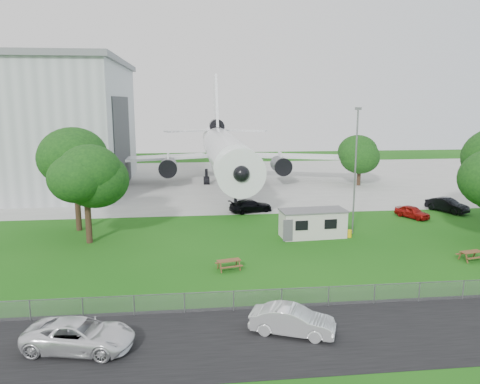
{
  "coord_description": "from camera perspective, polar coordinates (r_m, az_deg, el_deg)",
  "views": [
    {
      "loc": [
        -7.63,
        -36.25,
        12.74
      ],
      "look_at": [
        -2.63,
        8.0,
        4.0
      ],
      "focal_mm": 35.0,
      "sensor_mm": 36.0,
      "label": 1
    }
  ],
  "objects": [
    {
      "name": "picnic_east",
      "position": [
        42.63,
        26.27,
        -7.47
      ],
      "size": [
        2.07,
        1.84,
        0.76
      ],
      "primitive_type": null,
      "rotation": [
        0.0,
        0.0,
        0.21
      ],
      "color": "brown",
      "rests_on": "ground"
    },
    {
      "name": "car_apron_van",
      "position": [
        54.14,
        1.31,
        -1.71
      ],
      "size": [
        5.43,
        3.4,
        1.47
      ],
      "primitive_type": "imported",
      "rotation": [
        0.0,
        0.0,
        1.86
      ],
      "color": "black",
      "rests_on": "ground"
    },
    {
      "name": "asphalt_strip",
      "position": [
        27.58,
        10.84,
        -16.59
      ],
      "size": [
        120.0,
        8.0,
        0.02
      ],
      "primitive_type": "cube",
      "color": "black",
      "rests_on": "ground"
    },
    {
      "name": "site_cabin",
      "position": [
        44.9,
        8.87,
        -3.78
      ],
      "size": [
        6.84,
        3.13,
        2.62
      ],
      "color": "beige",
      "rests_on": "ground"
    },
    {
      "name": "tree_west_big",
      "position": [
        48.23,
        -19.49,
        3.4
      ],
      "size": [
        7.4,
        7.4,
        10.52
      ],
      "color": "#382619",
      "rests_on": "ground"
    },
    {
      "name": "ground",
      "position": [
        39.17,
        5.19,
        -7.92
      ],
      "size": [
        160.0,
        160.0,
        0.0
      ],
      "primitive_type": "plane",
      "color": "#236416"
    },
    {
      "name": "picnic_west",
      "position": [
        36.33,
        -1.37,
        -9.42
      ],
      "size": [
        2.1,
        1.88,
        0.76
      ],
      "primitive_type": null,
      "rotation": [
        0.0,
        0.0,
        0.24
      ],
      "color": "brown",
      "rests_on": "ground"
    },
    {
      "name": "tree_far_apron",
      "position": [
        72.81,
        14.4,
        4.29
      ],
      "size": [
        6.35,
        6.35,
        7.73
      ],
      "color": "#382619",
      "rests_on": "ground"
    },
    {
      "name": "fence",
      "position": [
        30.6,
        8.86,
        -13.64
      ],
      "size": [
        58.0,
        0.04,
        1.3
      ],
      "primitive_type": "cube",
      "color": "gray",
      "rests_on": "ground"
    },
    {
      "name": "car_centre_sedan",
      "position": [
        26.94,
        6.4,
        -15.34
      ],
      "size": [
        4.96,
        3.28,
        1.55
      ],
      "primitive_type": "imported",
      "rotation": [
        0.0,
        0.0,
        1.19
      ],
      "color": "white",
      "rests_on": "ground"
    },
    {
      "name": "car_ne_hatch",
      "position": [
        54.87,
        20.25,
        -2.31
      ],
      "size": [
        3.18,
        4.19,
        1.33
      ],
      "primitive_type": "imported",
      "rotation": [
        0.0,
        0.0,
        0.47
      ],
      "color": "maroon",
      "rests_on": "ground"
    },
    {
      "name": "concrete_apron",
      "position": [
        75.72,
        -0.57,
        1.43
      ],
      "size": [
        120.0,
        46.0,
        0.03
      ],
      "primitive_type": "cube",
      "color": "#B7B7B2",
      "rests_on": "ground"
    },
    {
      "name": "lamp_mast",
      "position": [
        45.8,
        13.86,
        2.32
      ],
      "size": [
        0.16,
        0.16,
        12.0
      ],
      "primitive_type": "cylinder",
      "color": "slate",
      "rests_on": "ground"
    },
    {
      "name": "car_ne_sedan",
      "position": [
        59.32,
        23.91,
        -1.48
      ],
      "size": [
        3.73,
        5.07,
        1.59
      ],
      "primitive_type": "imported",
      "rotation": [
        0.0,
        0.0,
        0.48
      ],
      "color": "black",
      "rests_on": "ground"
    },
    {
      "name": "airliner",
      "position": [
        72.71,
        -1.98,
        5.2
      ],
      "size": [
        46.36,
        47.73,
        17.69
      ],
      "color": "white",
      "rests_on": "ground"
    },
    {
      "name": "tree_west_small",
      "position": [
        43.7,
        -18.3,
        1.54
      ],
      "size": [
        6.3,
        6.3,
        9.07
      ],
      "color": "#382619",
      "rests_on": "ground"
    },
    {
      "name": "car_west_estate",
      "position": [
        26.64,
        -18.97,
        -16.21
      ],
      "size": [
        6.07,
        3.7,
        1.57
      ],
      "primitive_type": "imported",
      "rotation": [
        0.0,
        0.0,
        1.37
      ],
      "color": "white",
      "rests_on": "ground"
    }
  ]
}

